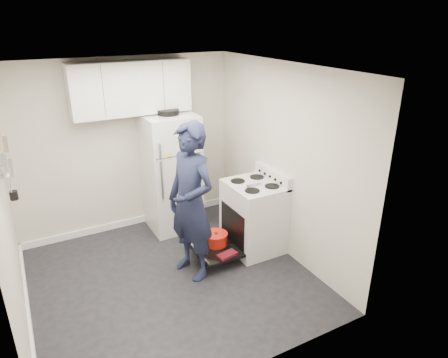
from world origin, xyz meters
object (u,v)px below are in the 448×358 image
refrigerator (171,172)px  person (191,203)px  open_oven_door (215,244)px  electric_range (253,217)px

refrigerator → person: 1.27m
open_oven_door → refrigerator: 1.27m
open_oven_door → refrigerator: bearing=98.7°
electric_range → person: bearing=-171.4°
open_oven_door → person: (-0.40, -0.18, 0.77)m
electric_range → refrigerator: bearing=123.4°
open_oven_door → refrigerator: refrigerator is taller
electric_range → open_oven_door: 0.62m
refrigerator → person: bearing=-100.9°
refrigerator → person: person is taller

